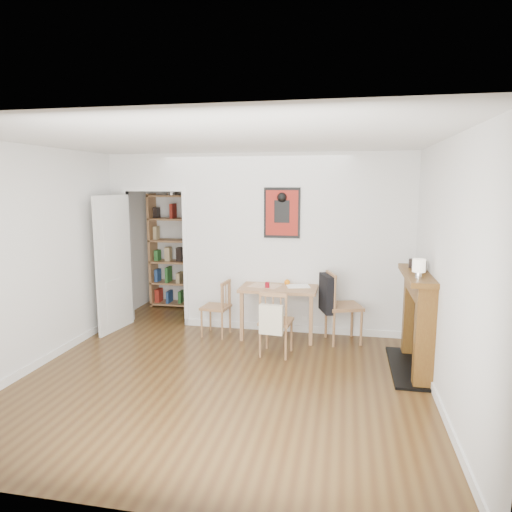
% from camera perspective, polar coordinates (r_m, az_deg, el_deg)
% --- Properties ---
extents(ground, '(5.20, 5.20, 0.00)m').
position_cam_1_polar(ground, '(5.70, -2.90, -13.25)').
color(ground, '#52391A').
rests_on(ground, ground).
extents(room_shell, '(5.20, 5.20, 5.20)m').
position_cam_1_polar(room_shell, '(6.63, 0.66, 1.54)').
color(room_shell, silver).
rests_on(room_shell, ground).
extents(dining_table, '(1.07, 0.68, 0.73)m').
position_cam_1_polar(dining_table, '(6.46, 2.90, -4.59)').
color(dining_table, '#9E704A').
rests_on(dining_table, ground).
extents(chair_left, '(0.45, 0.45, 0.81)m').
position_cam_1_polar(chair_left, '(6.60, -5.04, -6.46)').
color(chair_left, olive).
rests_on(chair_left, ground).
extents(chair_right, '(0.67, 0.62, 0.98)m').
position_cam_1_polar(chair_right, '(6.38, 10.71, -6.15)').
color(chair_right, olive).
rests_on(chair_right, ground).
extents(chair_front, '(0.46, 0.51, 0.85)m').
position_cam_1_polar(chair_front, '(5.83, 2.50, -8.23)').
color(chair_front, olive).
rests_on(chair_front, ground).
extents(bookshelf, '(0.84, 0.34, 1.99)m').
position_cam_1_polar(bookshelf, '(8.17, -10.21, 0.58)').
color(bookshelf, '#9E704A').
rests_on(bookshelf, ground).
extents(fireplace, '(0.45, 1.25, 1.16)m').
position_cam_1_polar(fireplace, '(5.65, 19.65, -7.38)').
color(fireplace, brown).
rests_on(fireplace, ground).
extents(red_glass, '(0.06, 0.06, 0.08)m').
position_cam_1_polar(red_glass, '(6.35, 1.42, -3.64)').
color(red_glass, maroon).
rests_on(red_glass, dining_table).
extents(orange_fruit, '(0.08, 0.08, 0.08)m').
position_cam_1_polar(orange_fruit, '(6.53, 3.91, -3.29)').
color(orange_fruit, orange).
rests_on(orange_fruit, dining_table).
extents(placemat, '(0.48, 0.40, 0.00)m').
position_cam_1_polar(placemat, '(6.48, 1.13, -3.73)').
color(placemat, '#BFB69D').
rests_on(placemat, dining_table).
extents(notebook, '(0.36, 0.30, 0.02)m').
position_cam_1_polar(notebook, '(6.46, 5.26, -3.76)').
color(notebook, white).
rests_on(notebook, dining_table).
extents(mantel_lamp, '(0.14, 0.14, 0.22)m').
position_cam_1_polar(mantel_lamp, '(5.11, 19.70, -1.27)').
color(mantel_lamp, silver).
rests_on(mantel_lamp, fireplace).
extents(ceramic_jar_a, '(0.10, 0.10, 0.13)m').
position_cam_1_polar(ceramic_jar_a, '(5.57, 20.00, -1.22)').
color(ceramic_jar_a, black).
rests_on(ceramic_jar_a, fireplace).
extents(ceramic_jar_b, '(0.09, 0.09, 0.11)m').
position_cam_1_polar(ceramic_jar_b, '(5.79, 18.97, -0.86)').
color(ceramic_jar_b, black).
rests_on(ceramic_jar_b, fireplace).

